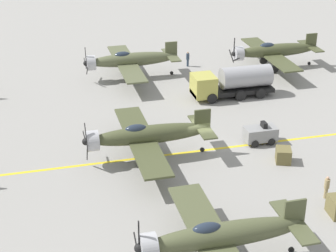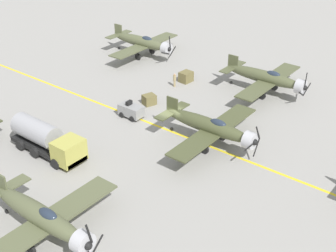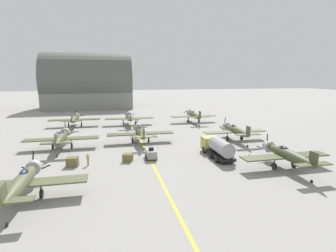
# 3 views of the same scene
# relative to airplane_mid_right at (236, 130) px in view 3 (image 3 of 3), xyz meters

# --- Properties ---
(ground_plane) EXTENTS (400.00, 400.00, 0.00)m
(ground_plane) POSITION_rel_airplane_mid_right_xyz_m (-17.53, -2.35, -2.01)
(ground_plane) COLOR gray
(taxiway_stripe) EXTENTS (0.30, 160.00, 0.01)m
(taxiway_stripe) POSITION_rel_airplane_mid_right_xyz_m (-17.53, -2.35, -2.01)
(taxiway_stripe) COLOR yellow
(taxiway_stripe) RESTS_ON ground
(airplane_mid_right) EXTENTS (12.00, 9.98, 3.78)m
(airplane_mid_right) POSITION_rel_airplane_mid_right_xyz_m (0.00, 0.00, 0.00)
(airplane_mid_right) COLOR #575C3D
(airplane_mid_right) RESTS_ON ground
(airplane_mid_left) EXTENTS (12.00, 9.98, 3.80)m
(airplane_mid_left) POSITION_rel_airplane_mid_right_xyz_m (-31.05, 0.90, 0.00)
(airplane_mid_left) COLOR #4F5435
(airplane_mid_left) RESTS_ON ground
(airplane_near_left) EXTENTS (12.00, 9.98, 3.79)m
(airplane_near_left) POSITION_rel_airplane_mid_right_xyz_m (-31.55, -18.02, -0.00)
(airplane_near_left) COLOR #565B3C
(airplane_near_left) RESTS_ON ground
(airplane_far_center) EXTENTS (12.00, 9.98, 3.65)m
(airplane_far_center) POSITION_rel_airplane_mid_right_xyz_m (-18.29, 20.68, -0.00)
(airplane_far_center) COLOR #575D3E
(airplane_far_center) RESTS_ON ground
(airplane_far_left) EXTENTS (12.00, 9.98, 3.65)m
(airplane_far_left) POSITION_rel_airplane_mid_right_xyz_m (-31.34, 21.39, -0.00)
(airplane_far_left) COLOR #4C5132
(airplane_far_left) RESTS_ON ground
(airplane_mid_center) EXTENTS (12.00, 9.98, 3.65)m
(airplane_mid_center) POSITION_rel_airplane_mid_right_xyz_m (-17.69, 2.16, -0.00)
(airplane_mid_center) COLOR #464C2D
(airplane_mid_center) RESTS_ON ground
(airplane_far_right) EXTENTS (12.00, 9.98, 3.65)m
(airplane_far_right) POSITION_rel_airplane_mid_right_xyz_m (-1.40, 20.63, 0.00)
(airplane_far_right) COLOR #53583A
(airplane_far_right) RESTS_ON ground
(airplane_near_right) EXTENTS (12.00, 9.98, 3.80)m
(airplane_near_right) POSITION_rel_airplane_mid_right_xyz_m (-0.85, -15.82, -0.00)
(airplane_near_right) COLOR #464B2D
(airplane_near_right) RESTS_ON ground
(fuel_tanker) EXTENTS (2.68, 8.00, 2.98)m
(fuel_tanker) POSITION_rel_airplane_mid_right_xyz_m (-7.42, -8.68, -0.50)
(fuel_tanker) COLOR black
(fuel_tanker) RESTS_ON ground
(tow_tractor) EXTENTS (1.57, 2.60, 1.79)m
(tow_tractor) POSITION_rel_airplane_mid_right_xyz_m (-17.35, -7.46, -1.22)
(tow_tractor) COLOR gray
(tow_tractor) RESTS_ON ground
(ground_crew_walking) EXTENTS (0.36, 0.36, 1.68)m
(ground_crew_walking) POSITION_rel_airplane_mid_right_xyz_m (-26.21, -8.53, -1.10)
(ground_crew_walking) COLOR tan
(ground_crew_walking) RESTS_ON ground
(ground_crew_inspecting) EXTENTS (0.37, 0.37, 1.69)m
(ground_crew_inspecting) POSITION_rel_airplane_mid_right_xyz_m (2.13, -6.98, -1.09)
(ground_crew_inspecting) COLOR #334256
(ground_crew_inspecting) RESTS_ON ground
(supply_crate_by_tanker) EXTENTS (1.61, 1.39, 1.25)m
(supply_crate_by_tanker) POSITION_rel_airplane_mid_right_xyz_m (-28.25, -8.34, -1.38)
(supply_crate_by_tanker) COLOR brown
(supply_crate_by_tanker) RESTS_ON ground
(supply_crate_mid_lane) EXTENTS (1.63, 1.50, 1.11)m
(supply_crate_mid_lane) POSITION_rel_airplane_mid_right_xyz_m (-20.79, -7.90, -1.46)
(supply_crate_mid_lane) COLOR brown
(supply_crate_mid_lane) RESTS_ON ground
(traffic_cone) EXTENTS (0.36, 0.36, 0.55)m
(traffic_cone) POSITION_rel_airplane_mid_right_xyz_m (-2.66, -9.79, -1.74)
(traffic_cone) COLOR orange
(traffic_cone) RESTS_ON ground
(hangar) EXTENTS (31.98, 21.13, 21.13)m
(hangar) POSITION_rel_airplane_mid_right_xyz_m (-30.47, 62.26, 6.78)
(hangar) COLOR gray
(hangar) RESTS_ON ground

